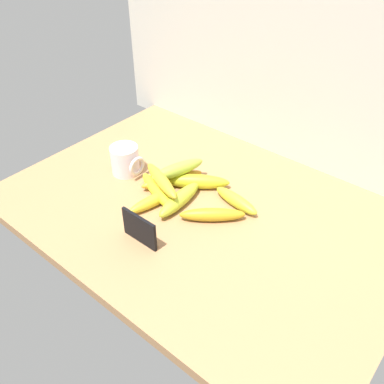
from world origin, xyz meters
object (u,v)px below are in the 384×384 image
Objects in this scene: banana_3 at (172,179)px; banana_7 at (161,180)px; banana_0 at (196,181)px; banana_6 at (212,215)px; banana_2 at (153,201)px; chalkboard_sign at (140,230)px; banana_8 at (178,169)px; banana_5 at (236,201)px; coffee_mug at (126,160)px; banana_1 at (158,191)px; banana_4 at (180,199)px.

banana_7 reaches higher than banana_3.
banana_6 is (12.47, -8.53, -0.31)cm from banana_0.
banana_2 is 0.84× the size of banana_7.
banana_8 is (-8.51, 24.13, 1.73)cm from chalkboard_sign.
banana_5 is at bearing 81.04° from banana_6.
banana_0 is 7.37cm from banana_3.
chalkboard_sign is 0.60× the size of banana_7.
banana_0 reaches higher than banana_2.
coffee_mug is 17.53cm from banana_8.
banana_1 is at bearing -84.67° from banana_3.
banana_6 is (18.95, -5.03, 0.03)cm from banana_3.
banana_3 is at bearing 102.97° from banana_2.
chalkboard_sign is at bearing -111.02° from banana_5.
banana_3 is (-2.50, 10.87, 0.11)cm from banana_2.
banana_7 is at bearing -176.78° from banana_6.
banana_0 is at bearing 100.07° from banana_4.
banana_3 is 7.23cm from banana_7.
banana_8 is (-6.69, 7.00, 3.50)cm from banana_4.
banana_2 is at bearing 121.47° from chalkboard_sign.
banana_7 is (1.44, -6.01, 3.75)cm from banana_3.
banana_8 is at bearing 18.13° from coffee_mug.
banana_1 is 7.57cm from banana_4.
banana_1 reaches higher than banana_3.
banana_4 is at bearing -36.07° from banana_3.
banana_8 is (-5.02, -2.43, 3.44)cm from banana_0.
banana_2 is (17.67, -6.49, -2.77)cm from coffee_mug.
banana_0 reaches higher than banana_6.
coffee_mug is at bearing 159.83° from banana_2.
coffee_mug is (-25.13, 18.68, 0.61)cm from chalkboard_sign.
chalkboard_sign is at bearing -59.95° from banana_1.
chalkboard_sign reaches higher than banana_8.
banana_6 is at bearing -14.86° from banana_3.
banana_2 is 12.60cm from banana_8.
banana_0 reaches higher than banana_3.
chalkboard_sign is 0.56× the size of banana_0.
banana_7 is (-17.51, -0.99, 3.72)cm from banana_6.
banana_3 is at bearing 165.14° from banana_6.
banana_4 is at bearing -3.82° from coffee_mug.
banana_1 is 1.08× the size of banana_4.
banana_2 is 0.87× the size of banana_6.
banana_7 reaches higher than banana_5.
chalkboard_sign is 0.65× the size of banana_8.
banana_5 is at bearing 68.98° from chalkboard_sign.
coffee_mug is 34.22cm from banana_6.
banana_8 reaches higher than banana_5.
banana_7 is at bearing 116.57° from chalkboard_sign.
banana_7 is at bearing -117.91° from banana_0.
banana_4 is (7.50, 1.02, 0.17)cm from banana_1.
banana_7 is (16.61, -1.63, 1.09)cm from coffee_mug.
banana_1 is at bearing -173.98° from banana_6.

